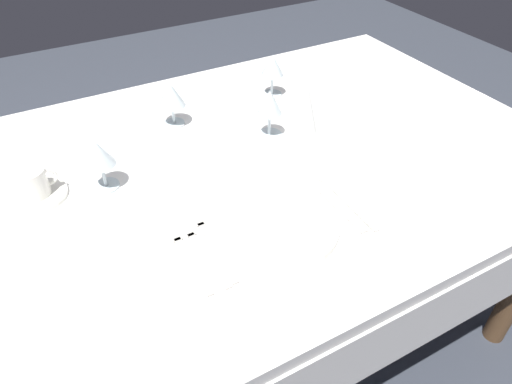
# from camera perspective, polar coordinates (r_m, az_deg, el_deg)

# --- Properties ---
(ground_plane) EXTENTS (6.00, 6.00, 0.00)m
(ground_plane) POSITION_cam_1_polar(r_m,az_deg,el_deg) (1.76, -2.46, -16.64)
(ground_plane) COLOR #383D47
(dining_table) EXTENTS (1.80, 1.11, 0.74)m
(dining_table) POSITION_cam_1_polar(r_m,az_deg,el_deg) (1.27, -3.26, 0.29)
(dining_table) COLOR white
(dining_table) RESTS_ON ground
(dinner_plate) EXTENTS (0.25, 0.25, 0.02)m
(dinner_plate) POSITION_cam_1_polar(r_m,az_deg,el_deg) (1.03, 3.22, -4.19)
(dinner_plate) COLOR white
(dinner_plate) RESTS_ON dining_table
(fork_outer) EXTENTS (0.03, 0.22, 0.00)m
(fork_outer) POSITION_cam_1_polar(r_m,az_deg,el_deg) (1.00, -5.37, -6.22)
(fork_outer) COLOR beige
(fork_outer) RESTS_ON dining_table
(fork_inner) EXTENTS (0.03, 0.21, 0.00)m
(fork_inner) POSITION_cam_1_polar(r_m,az_deg,el_deg) (0.99, -6.47, -7.20)
(fork_inner) COLOR beige
(fork_inner) RESTS_ON dining_table
(fork_salad) EXTENTS (0.02, 0.21, 0.00)m
(fork_salad) POSITION_cam_1_polar(r_m,az_deg,el_deg) (0.98, -8.30, -7.80)
(fork_salad) COLOR beige
(fork_salad) RESTS_ON dining_table
(dinner_knife) EXTENTS (0.02, 0.24, 0.00)m
(dinner_knife) POSITION_cam_1_polar(r_m,az_deg,el_deg) (1.11, 9.47, -1.33)
(dinner_knife) COLOR beige
(dinner_knife) RESTS_ON dining_table
(spoon_soup) EXTENTS (0.03, 0.23, 0.01)m
(spoon_soup) POSITION_cam_1_polar(r_m,az_deg,el_deg) (1.14, 10.08, -0.23)
(spoon_soup) COLOR beige
(spoon_soup) RESTS_ON dining_table
(saucer_left) EXTENTS (0.14, 0.14, 0.01)m
(saucer_left) POSITION_cam_1_polar(r_m,az_deg,el_deg) (1.23, -25.10, -0.40)
(saucer_left) COLOR white
(saucer_left) RESTS_ON dining_table
(coffee_cup_left) EXTENTS (0.10, 0.07, 0.07)m
(coffee_cup_left) POSITION_cam_1_polar(r_m,az_deg,el_deg) (1.20, -25.51, 1.06)
(coffee_cup_left) COLOR white
(coffee_cup_left) RESTS_ON saucer_left
(wine_glass_centre) EXTENTS (0.07, 0.07, 0.14)m
(wine_glass_centre) POSITION_cam_1_polar(r_m,az_deg,el_deg) (1.51, 2.00, 14.89)
(wine_glass_centre) COLOR silver
(wine_glass_centre) RESTS_ON dining_table
(wine_glass_left) EXTENTS (0.08, 0.08, 0.13)m
(wine_glass_left) POSITION_cam_1_polar(r_m,az_deg,el_deg) (1.36, -10.30, 11.44)
(wine_glass_left) COLOR silver
(wine_glass_left) RESTS_ON dining_table
(wine_glass_right) EXTENTS (0.07, 0.07, 0.13)m
(wine_glass_right) POSITION_cam_1_polar(r_m,az_deg,el_deg) (1.15, -18.55, 4.17)
(wine_glass_right) COLOR silver
(wine_glass_right) RESTS_ON dining_table
(wine_glass_far) EXTENTS (0.07, 0.07, 0.14)m
(wine_glass_far) POSITION_cam_1_polar(r_m,az_deg,el_deg) (1.29, 1.68, 10.51)
(wine_glass_far) COLOR silver
(wine_glass_far) RESTS_ON dining_table
(napkin_folded) EXTENTS (0.07, 0.07, 0.15)m
(napkin_folded) POSITION_cam_1_polar(r_m,az_deg,el_deg) (1.32, 6.12, 10.17)
(napkin_folded) COLOR white
(napkin_folded) RESTS_ON dining_table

